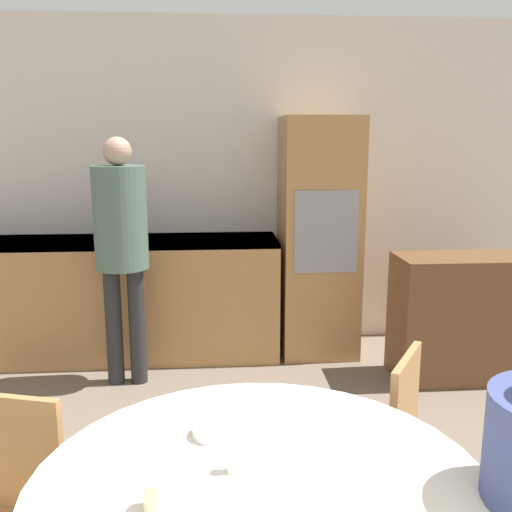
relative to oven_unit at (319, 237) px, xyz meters
name	(u,v)px	position (x,y,z in m)	size (l,w,h in m)	color
wall_back	(243,185)	(-0.57, 0.34, 0.38)	(6.23, 0.05, 2.60)	silver
kitchen_counter	(114,297)	(-1.58, -0.01, -0.44)	(2.51, 0.60, 0.92)	#AD7A47
oven_unit	(319,237)	(0.00, 0.00, 0.00)	(0.58, 0.59, 1.83)	#AD7A47
sideboard	(464,317)	(0.94, -0.60, -0.48)	(0.98, 0.45, 0.88)	brown
chair_far_right	(378,437)	(-0.15, -2.22, -0.44)	(0.55, 0.55, 0.84)	#AD7A47
person_standing	(121,235)	(-1.42, -0.52, 0.13)	(0.35, 0.35, 1.68)	#262628
cup	(155,495)	(-0.96, -3.03, -0.11)	(0.06, 0.06, 0.08)	beige
bowl_near	(212,430)	(-0.82, -2.68, -0.13)	(0.13, 0.13, 0.04)	silver
salt_shaker	(232,457)	(-0.77, -2.88, -0.11)	(0.03, 0.03, 0.09)	white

